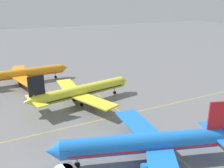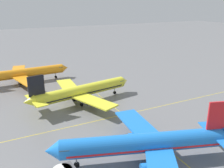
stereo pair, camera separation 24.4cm
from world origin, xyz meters
name	(u,v)px [view 2 (the right image)]	position (x,y,z in m)	size (l,w,h in m)	color
airliner_front_gate	(147,143)	(-6.70, 12.37, 4.27)	(39.28, 33.58, 12.51)	blue
airliner_second_row	(81,91)	(-7.83, 48.00, 4.03)	(37.95, 32.39, 11.81)	yellow
airliner_third_row	(23,73)	(-21.90, 78.35, 4.01)	(37.70, 32.55, 11.74)	orange
taxiway_markings	(161,145)	(0.00, 15.87, 0.00)	(112.31, 78.64, 0.01)	yellow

